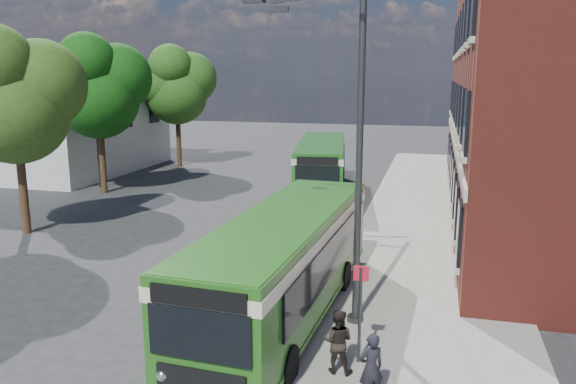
# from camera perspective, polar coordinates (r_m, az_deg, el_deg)

# --- Properties ---
(ground) EXTENTS (120.00, 120.00, 0.00)m
(ground) POSITION_cam_1_polar(r_m,az_deg,el_deg) (19.11, -8.12, -9.11)
(ground) COLOR #2A2B2D
(ground) RESTS_ON ground
(pavement) EXTENTS (6.00, 48.00, 0.15)m
(pavement) POSITION_cam_1_polar(r_m,az_deg,el_deg) (25.30, 14.10, -3.90)
(pavement) COLOR gray
(pavement) RESTS_ON ground
(kerb_line) EXTENTS (0.12, 48.00, 0.01)m
(kerb_line) POSITION_cam_1_polar(r_m,az_deg,el_deg) (25.51, 7.22, -3.65)
(kerb_line) COLOR beige
(kerb_line) RESTS_ON ground
(white_building) EXTENTS (9.40, 13.40, 7.30)m
(white_building) POSITION_cam_1_polar(r_m,az_deg,el_deg) (42.68, -21.40, 6.89)
(white_building) COLOR beige
(white_building) RESTS_ON ground
(flagpole) EXTENTS (0.95, 0.10, 9.00)m
(flagpole) POSITION_cam_1_polar(r_m,az_deg,el_deg) (35.34, -18.98, 8.26)
(flagpole) COLOR #313436
(flagpole) RESTS_ON ground
(street_lamp) EXTENTS (2.96, 2.38, 9.00)m
(street_lamp) POSITION_cam_1_polar(r_m,az_deg,el_deg) (14.69, 5.86, 3.92)
(street_lamp) COLOR #313436
(street_lamp) RESTS_ON ground
(bus_stop_sign) EXTENTS (0.35, 0.08, 2.52)m
(bus_stop_sign) POSITION_cam_1_polar(r_m,az_deg,el_deg) (13.37, 7.33, -11.60)
(bus_stop_sign) COLOR #313436
(bus_stop_sign) RESTS_ON ground
(bus_front) EXTENTS (3.11, 10.78, 3.02)m
(bus_front) POSITION_cam_1_polar(r_m,az_deg,el_deg) (15.71, -0.32, -6.60)
(bus_front) COLOR #26641A
(bus_front) RESTS_ON ground
(bus_rear) EXTENTS (4.20, 10.78, 3.02)m
(bus_rear) POSITION_cam_1_polar(r_m,az_deg,el_deg) (32.39, 3.42, 3.06)
(bus_rear) COLOR #1E641D
(bus_rear) RESTS_ON ground
(pedestrian_a) EXTENTS (0.66, 0.61, 1.51)m
(pedestrian_a) POSITION_cam_1_polar(r_m,az_deg,el_deg) (12.18, 8.43, -17.29)
(pedestrian_a) COLOR black
(pedestrian_a) RESTS_ON pavement
(pedestrian_b) EXTENTS (0.74, 0.58, 1.50)m
(pedestrian_b) POSITION_cam_1_polar(r_m,az_deg,el_deg) (13.17, 5.06, -14.86)
(pedestrian_b) COLOR black
(pedestrian_b) RESTS_ON pavement
(tree_left) EXTENTS (5.20, 4.94, 8.78)m
(tree_left) POSITION_cam_1_polar(r_m,az_deg,el_deg) (26.11, -26.07, 8.85)
(tree_left) COLOR #372414
(tree_left) RESTS_ON ground
(tree_mid) EXTENTS (5.36, 5.10, 9.05)m
(tree_mid) POSITION_cam_1_polar(r_m,az_deg,el_deg) (33.78, -18.74, 10.17)
(tree_mid) COLOR #372414
(tree_mid) RESTS_ON ground
(tree_right) EXTENTS (5.27, 5.01, 8.90)m
(tree_right) POSITION_cam_1_polar(r_m,az_deg,el_deg) (42.47, -11.21, 10.67)
(tree_right) COLOR #372414
(tree_right) RESTS_ON ground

